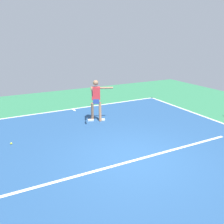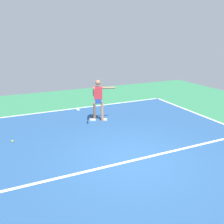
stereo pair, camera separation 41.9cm
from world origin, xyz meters
name	(u,v)px [view 1 (the left image)]	position (x,y,z in m)	size (l,w,h in m)	color
ground_plane	(135,158)	(0.00, 0.00, 0.00)	(19.82, 19.82, 0.00)	#2D754C
court_surface	(135,158)	(0.00, 0.00, 0.00)	(9.66, 11.25, 0.00)	navy
court_line_baseline_near	(73,109)	(0.00, -5.57, 0.00)	(9.66, 0.10, 0.01)	white
court_line_service	(136,160)	(0.00, 0.10, 0.00)	(7.24, 0.10, 0.01)	white
court_line_centre_mark	(74,110)	(0.00, -5.37, 0.00)	(0.10, 0.30, 0.01)	white
tennis_player	(96,98)	(-0.33, -3.45, 0.99)	(1.21, 1.10, 1.73)	#9E7051
tennis_ball_by_sideline	(11,143)	(3.09, -2.67, 0.03)	(0.07, 0.07, 0.07)	yellow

